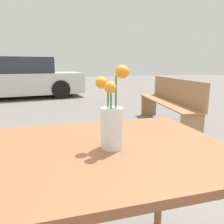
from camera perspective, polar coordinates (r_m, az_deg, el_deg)
table_front at (r=0.96m, az=-0.96°, el=-14.39°), size 1.06×0.89×0.75m
flower_vase at (r=0.87m, az=0.03°, el=-2.94°), size 0.13×0.11×0.33m
bench_near at (r=4.00m, az=14.96°, el=3.11°), size 0.77×2.02×0.85m
parked_car at (r=8.13m, az=-24.02°, el=7.96°), size 4.44×2.13×1.33m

